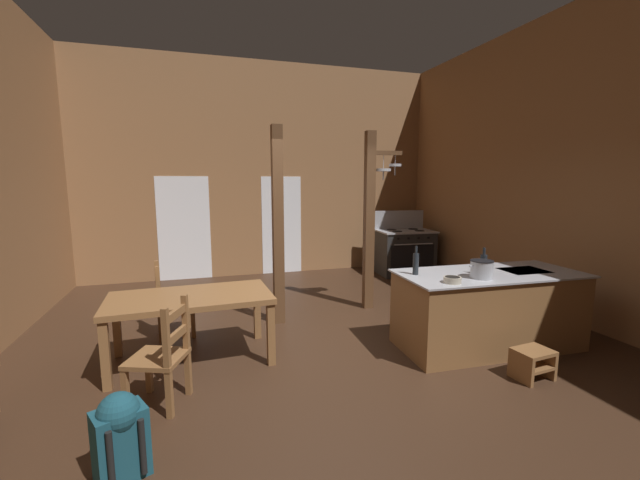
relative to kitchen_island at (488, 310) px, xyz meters
name	(u,v)px	position (x,y,z in m)	size (l,w,h in m)	color
ground_plane	(328,360)	(-1.90, 0.29, -0.50)	(7.96, 9.28, 0.10)	#382316
wall_back	(263,171)	(-1.90, 4.60, 1.72)	(7.96, 0.14, 4.34)	#93663F
wall_right	(591,165)	(1.75, 0.29, 1.72)	(0.14, 9.28, 4.34)	#93663F
glazed_door_back_left	(184,229)	(-3.51, 4.52, 0.58)	(1.00, 0.01, 2.05)	white
glazed_panel_back_right	(282,225)	(-1.54, 4.52, 0.58)	(0.84, 0.01, 2.05)	white
kitchen_island	(488,310)	(0.00, 0.00, 0.00)	(2.20, 1.05, 0.90)	brown
stove_range	(405,251)	(0.92, 3.64, 0.03)	(1.20, 0.90, 1.32)	#2B2B2B
support_post_with_pot_rack	(371,216)	(-0.73, 1.77, 0.99)	(0.57, 0.24, 2.69)	brown
support_post_center	(278,227)	(-2.21, 1.53, 0.90)	(0.14, 0.14, 2.69)	brown
step_stool	(533,361)	(-0.11, -0.80, -0.27)	(0.39, 0.31, 0.30)	brown
dining_table	(191,303)	(-3.36, 0.63, 0.20)	(1.74, 0.97, 0.74)	brown
ladderback_chair_near_window	(171,301)	(-3.62, 1.46, 0.00)	(0.49, 0.49, 0.95)	brown
ladderback_chair_by_post	(163,356)	(-3.59, -0.22, 0.00)	(0.57, 0.57, 0.95)	brown
backpack	(120,433)	(-3.80, -1.06, -0.14)	(0.38, 0.37, 0.60)	#194756
stockpot_on_counter	(482,269)	(-0.28, -0.19, 0.55)	(0.32, 0.25, 0.20)	#A8AAB2
mixing_bowl_on_counter	(452,280)	(-0.72, -0.28, 0.48)	(0.18, 0.18, 0.07)	#B2A893
bottle_tall_on_counter	(483,264)	(-0.15, -0.05, 0.57)	(0.08, 0.08, 0.31)	#1E2328
bottle_short_on_counter	(416,263)	(-0.89, 0.17, 0.58)	(0.07, 0.07, 0.33)	#1E2328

